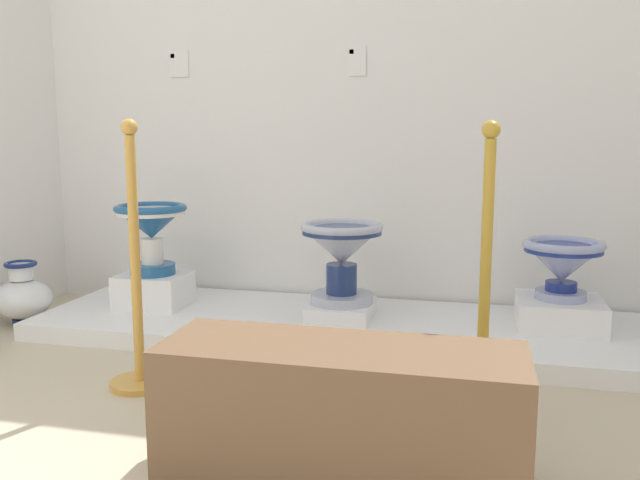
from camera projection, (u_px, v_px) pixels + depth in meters
wall_back at (365, 49)px, 3.55m from camera, size 4.03×0.06×2.93m
display_platform at (345, 327)px, 3.27m from camera, size 3.11×0.94×0.09m
plinth_block_slender_white at (154, 290)px, 3.50m from camera, size 0.35×0.30×0.18m
antique_toilet_slender_white at (151, 225)px, 3.45m from camera, size 0.38×0.38×0.38m
plinth_block_central_ornate at (341, 310)px, 3.29m from camera, size 0.31×0.35×0.08m
antique_toilet_central_ornate at (342, 249)px, 3.25m from camera, size 0.41×0.41×0.40m
plinth_block_squat_floral at (559, 313)px, 3.11m from camera, size 0.39×0.37×0.14m
antique_toilet_squat_floral at (562, 261)px, 3.07m from camera, size 0.37×0.37×0.28m
info_placard_first at (179, 64)px, 3.78m from camera, size 0.12×0.01×0.15m
info_placard_second at (357, 60)px, 3.54m from camera, size 0.10×0.01×0.16m
decorative_vase_spare at (23, 297)px, 3.47m from camera, size 0.30×0.30×0.34m
stanchion_post_near_left at (137, 304)px, 2.57m from camera, size 0.24×0.24×1.06m
stanchion_post_near_right at (483, 329)px, 2.31m from camera, size 0.25×0.25×1.04m
museum_bench at (341, 413)px, 1.87m from camera, size 1.04×0.36×0.40m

